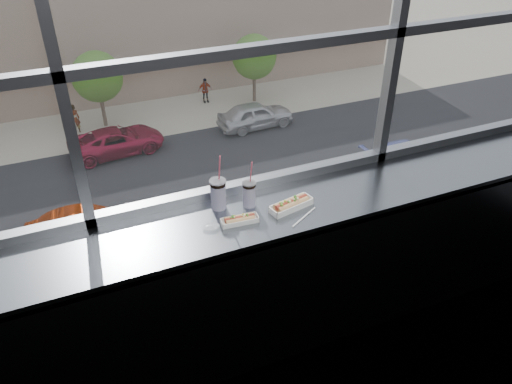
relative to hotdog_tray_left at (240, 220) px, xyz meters
name	(u,v)px	position (x,y,z in m)	size (l,w,h in m)	color
wall_back_lower	(250,253)	(0.20, 0.33, -0.57)	(6.00, 6.00, 0.00)	black
counter	(267,214)	(0.20, 0.05, -0.05)	(6.00, 0.55, 0.06)	gray
counter_fascia	(282,303)	(0.20, -0.20, -0.57)	(6.00, 0.04, 1.04)	gray
hotdog_tray_left	(240,220)	(0.00, 0.00, 0.00)	(0.23, 0.09, 0.05)	white
hotdog_tray_right	(291,204)	(0.34, 0.02, 0.01)	(0.30, 0.15, 0.07)	white
soda_cup_left	(218,193)	(-0.06, 0.20, 0.09)	(0.10, 0.10, 0.37)	white
soda_cup_right	(249,193)	(0.12, 0.15, 0.07)	(0.09, 0.09, 0.32)	white
loose_straw	(304,217)	(0.37, -0.10, -0.02)	(0.01, 0.01, 0.24)	white
wrapper	(211,227)	(-0.17, 0.01, -0.01)	(0.10, 0.07, 0.02)	silver
plaza_ground	(59,58)	(0.20, 43.83, -12.12)	(120.00, 120.00, 0.00)	#A59D87
street_asphalt	(100,194)	(0.20, 20.33, -12.09)	(80.00, 10.00, 0.06)	black
far_sidewalk	(80,130)	(0.20, 28.33, -12.10)	(80.00, 6.00, 0.04)	#A59D87
far_building	(54,27)	(0.20, 38.33, -8.12)	(50.00, 14.00, 8.00)	#886F5E
car_near_e	(408,152)	(16.00, 16.33, -11.05)	(6.06, 2.52, 2.02)	#646FBB
car_near_c	(85,224)	(-0.81, 16.33, -10.97)	(6.53, 2.72, 2.18)	#932400
car_far_c	(255,111)	(10.49, 24.33, -10.97)	(6.53, 2.72, 2.18)	#BABABA
car_far_b	(116,137)	(1.88, 24.33, -11.08)	(5.92, 2.47, 1.97)	maroon
pedestrian_d	(205,88)	(8.87, 29.48, -11.05)	(0.92, 0.69, 2.07)	#66605B
pedestrian_b	(73,116)	(-0.04, 28.03, -10.96)	(1.00, 0.75, 2.24)	#66605B
tree_center	(97,77)	(1.78, 28.33, -8.85)	(3.09, 3.09, 4.83)	#47382B
tree_right	(254,57)	(12.11, 28.33, -8.93)	(3.01, 3.01, 4.71)	#47382B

